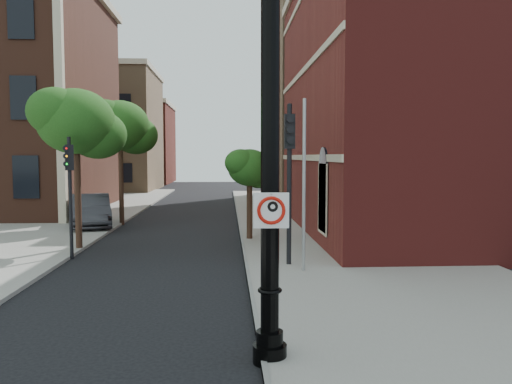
{
  "coord_description": "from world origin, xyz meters",
  "views": [
    {
      "loc": [
        1.45,
        -9.06,
        3.57
      ],
      "look_at": [
        2.09,
        2.0,
        2.77
      ],
      "focal_mm": 35.0,
      "sensor_mm": 36.0,
      "label": 1
    }
  ],
  "objects": [
    {
      "name": "ground",
      "position": [
        0.0,
        0.0,
        0.0
      ],
      "size": [
        120.0,
        120.0,
        0.0
      ],
      "primitive_type": "plane",
      "color": "black",
      "rests_on": "ground"
    },
    {
      "name": "sidewalk_right",
      "position": [
        6.0,
        10.0,
        0.06
      ],
      "size": [
        8.0,
        60.0,
        0.12
      ],
      "primitive_type": "cube",
      "color": "gray",
      "rests_on": "ground"
    },
    {
      "name": "sidewalk_left",
      "position": [
        -9.0,
        18.0,
        0.06
      ],
      "size": [
        10.0,
        50.0,
        0.12
      ],
      "primitive_type": "cube",
      "color": "gray",
      "rests_on": "ground"
    },
    {
      "name": "curb_edge",
      "position": [
        2.05,
        10.0,
        0.07
      ],
      "size": [
        0.1,
        60.0,
        0.14
      ],
      "primitive_type": "cube",
      "color": "gray",
      "rests_on": "ground"
    },
    {
      "name": "bg_building_tan_a",
      "position": [
        -12.0,
        44.0,
        6.0
      ],
      "size": [
        12.0,
        12.0,
        12.0
      ],
      "primitive_type": "cube",
      "color": "#947351",
      "rests_on": "ground"
    },
    {
      "name": "bg_building_red",
      "position": [
        -12.0,
        58.0,
        5.0
      ],
      "size": [
        12.0,
        12.0,
        10.0
      ],
      "primitive_type": "cube",
      "color": "maroon",
      "rests_on": "ground"
    },
    {
      "name": "bg_building_tan_b",
      "position": [
        16.0,
        30.0,
        7.0
      ],
      "size": [
        22.0,
        14.0,
        14.0
      ],
      "primitive_type": "cube",
      "color": "#947351",
      "rests_on": "ground"
    },
    {
      "name": "lamppost",
      "position": [
        2.17,
        -0.68,
        3.25
      ],
      "size": [
        0.59,
        0.59,
        7.03
      ],
      "color": "black",
      "rests_on": "ground"
    },
    {
      "name": "no_parking_sign",
      "position": [
        2.18,
        -0.86,
        2.68
      ],
      "size": [
        0.6,
        0.07,
        0.59
      ],
      "rotation": [
        0.0,
        0.0,
        -0.02
      ],
      "color": "white",
      "rests_on": "ground"
    },
    {
      "name": "parked_car",
      "position": [
        -5.37,
        16.19,
        0.83
      ],
      "size": [
        3.11,
        5.34,
        1.66
      ],
      "primitive_type": "imported",
      "rotation": [
        0.0,
        0.0,
        0.29
      ],
      "color": "#2D2D32",
      "rests_on": "ground"
    },
    {
      "name": "traffic_signal_left",
      "position": [
        -3.96,
        8.37,
        2.85
      ],
      "size": [
        0.34,
        0.37,
        4.23
      ],
      "rotation": [
        0.0,
        0.0,
        0.42
      ],
      "color": "black",
      "rests_on": "ground"
    },
    {
      "name": "traffic_signal_right",
      "position": [
        3.41,
        6.59,
        3.51
      ],
      "size": [
        0.33,
        0.42,
        5.21
      ],
      "rotation": [
        0.0,
        0.0,
        0.01
      ],
      "color": "black",
      "rests_on": "ground"
    },
    {
      "name": "utility_pole",
      "position": [
        3.73,
        5.68,
        2.63
      ],
      "size": [
        0.11,
        0.11,
        5.27
      ],
      "primitive_type": "cylinder",
      "color": "#999999",
      "rests_on": "ground"
    },
    {
      "name": "street_tree_a",
      "position": [
        -4.1,
        9.93,
        4.78
      ],
      "size": [
        3.36,
        3.04,
        6.05
      ],
      "color": "black",
      "rests_on": "ground"
    },
    {
      "name": "street_tree_b",
      "position": [
        -3.98,
        17.03,
        5.06
      ],
      "size": [
        3.55,
        3.21,
        6.4
      ],
      "color": "black",
      "rests_on": "ground"
    },
    {
      "name": "street_tree_c",
      "position": [
        2.4,
        11.69,
        3.03
      ],
      "size": [
        2.14,
        1.94,
        3.86
      ],
      "color": "black",
      "rests_on": "ground"
    }
  ]
}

